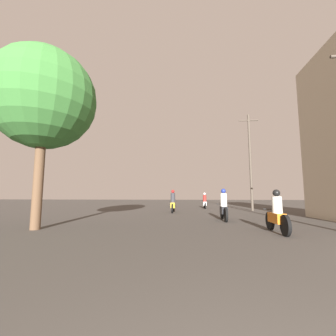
{
  "coord_description": "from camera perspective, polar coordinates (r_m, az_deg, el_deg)",
  "views": [
    {
      "loc": [
        -0.69,
        -0.36,
        1.28
      ],
      "look_at": [
        -2.31,
        17.56,
        3.44
      ],
      "focal_mm": 24.0,
      "sensor_mm": 36.0,
      "label": 1
    }
  ],
  "objects": [
    {
      "name": "motorcycle_orange",
      "position": [
        8.63,
        25.91,
        -10.76
      ],
      "size": [
        0.6,
        2.01,
        1.46
      ],
      "rotation": [
        0.0,
        0.0,
        0.1
      ],
      "color": "black",
      "rests_on": "ground_plane"
    },
    {
      "name": "motorcycle_black",
      "position": [
        11.8,
        13.97,
        -9.76
      ],
      "size": [
        0.6,
        1.97,
        1.6
      ],
      "rotation": [
        0.0,
        0.0,
        -0.03
      ],
      "color": "black",
      "rests_on": "ground_plane"
    },
    {
      "name": "motorcycle_yellow",
      "position": [
        16.79,
        1.26,
        -8.97
      ],
      "size": [
        0.6,
        2.15,
        1.66
      ],
      "rotation": [
        0.0,
        0.0,
        -0.14
      ],
      "color": "black",
      "rests_on": "ground_plane"
    },
    {
      "name": "motorcycle_white",
      "position": [
        21.96,
        9.3,
        -8.52
      ],
      "size": [
        0.6,
        2.03,
        1.5
      ],
      "rotation": [
        0.0,
        0.0,
        -0.08
      ],
      "color": "black",
      "rests_on": "ground_plane"
    },
    {
      "name": "motorcycle_silver",
      "position": [
        24.79,
        1.25,
        -8.42
      ],
      "size": [
        0.6,
        1.87,
        1.49
      ],
      "rotation": [
        0.0,
        0.0,
        -0.16
      ],
      "color": "black",
      "rests_on": "ground_plane"
    },
    {
      "name": "utility_pole_far",
      "position": [
        20.02,
        20.17,
        2.03
      ],
      "size": [
        1.6,
        0.2,
        8.11
      ],
      "color": "#4C4238",
      "rests_on": "ground_plane"
    },
    {
      "name": "street_tree",
      "position": [
        10.55,
        -28.98,
        15.05
      ],
      "size": [
        4.02,
        4.02,
        7.1
      ],
      "color": "brown",
      "rests_on": "ground_plane"
    }
  ]
}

